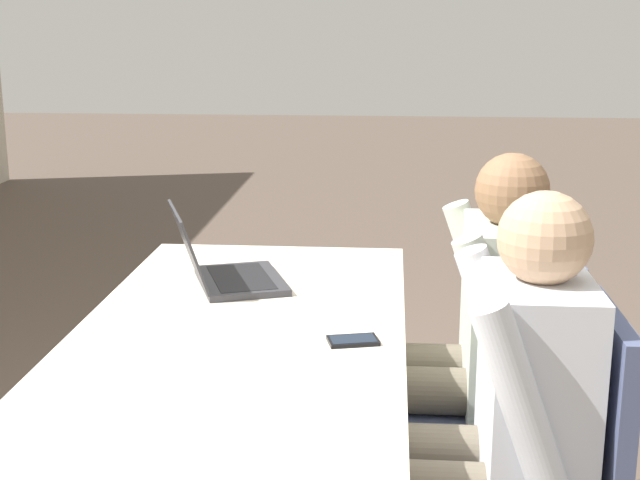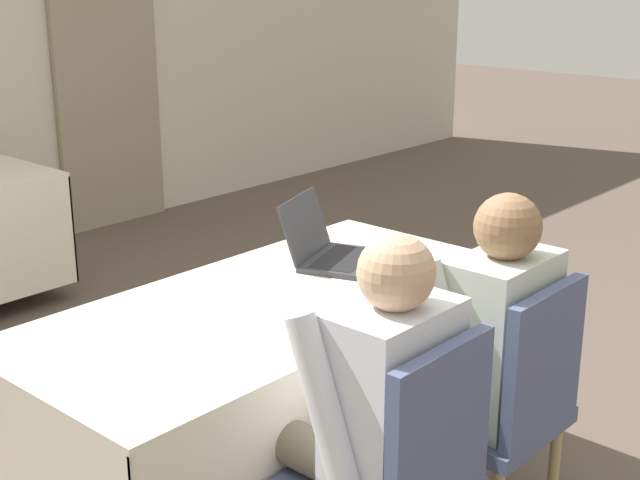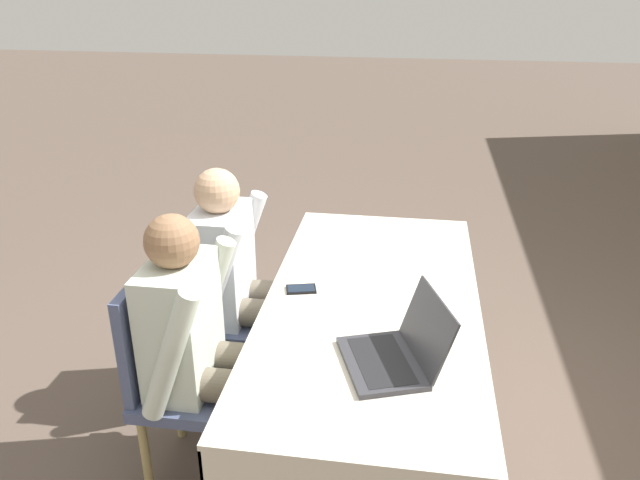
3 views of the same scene
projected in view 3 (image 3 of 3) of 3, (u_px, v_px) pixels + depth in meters
The scene contains 9 objects.
ground_plane at pixel (367, 440), 2.80m from camera, with size 24.00×24.00×0.00m, color brown.
conference_table_near at pixel (371, 335), 2.57m from camera, with size 1.79×0.85×0.72m.
laptop at pixel (395, 352), 2.09m from camera, with size 0.42×0.41×0.24m.
cell_phone at pixel (301, 289), 2.57m from camera, with size 0.10×0.14×0.01m.
paper_beside_laptop at pixel (408, 256), 2.87m from camera, with size 0.32×0.36×0.00m.
chair_near_left at pixel (220, 303), 2.94m from camera, with size 0.44×0.44×0.89m.
chair_near_right at pixel (179, 371), 2.45m from camera, with size 0.44×0.44×0.89m.
person_checkered_shirt at pixel (239, 275), 2.86m from camera, with size 0.50×0.52×1.15m.
person_white_shirt at pixel (201, 339), 2.37m from camera, with size 0.50×0.52×1.15m.
Camera 3 is at (2.19, 0.12, 1.97)m, focal length 35.00 mm.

